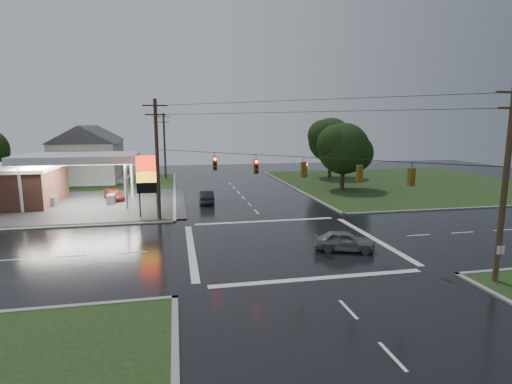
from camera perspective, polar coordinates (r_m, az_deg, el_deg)
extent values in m
plane|color=black|center=(30.08, 4.31, -7.31)|extent=(120.00, 120.00, 0.00)
cube|color=black|center=(57.31, -29.71, -0.38)|extent=(36.00, 36.00, 0.08)
cube|color=black|center=(64.07, 20.62, 1.21)|extent=(36.00, 36.00, 0.08)
cube|color=#2D2D2D|center=(48.03, -25.85, -1.72)|extent=(26.00, 18.00, 0.02)
cylinder|color=silver|center=(45.69, -30.63, 0.43)|extent=(0.30, 0.30, 5.00)
cylinder|color=silver|center=(43.43, -18.08, 0.89)|extent=(0.30, 0.30, 5.00)
cylinder|color=silver|center=(51.34, -28.48, 1.48)|extent=(0.30, 0.30, 5.00)
cylinder|color=silver|center=(49.33, -17.31, 1.93)|extent=(0.30, 0.30, 5.00)
cube|color=silver|center=(46.91, -23.94, 4.48)|extent=(12.00, 8.00, 0.80)
cube|color=white|center=(46.94, -23.90, 3.97)|extent=(11.40, 7.40, 0.04)
cube|color=#59595E|center=(48.22, -27.04, -1.22)|extent=(0.80, 1.60, 1.10)
cube|color=#59595E|center=(46.94, -19.98, -1.00)|extent=(0.80, 1.60, 1.10)
cylinder|color=#59595E|center=(38.75, -16.37, 0.71)|extent=(0.16, 0.16, 6.00)
cylinder|color=#59595E|center=(38.64, -14.00, 0.79)|extent=(0.16, 0.16, 6.00)
cube|color=red|center=(38.42, -15.33, 4.00)|extent=(2.00, 0.35, 1.40)
cube|color=yellow|center=(38.56, -15.25, 2.07)|extent=(2.00, 0.35, 1.00)
cube|color=black|center=(38.70, -15.18, 0.61)|extent=(2.00, 0.35, 1.00)
cylinder|color=#382619|center=(37.34, -13.92, 4.36)|extent=(0.32, 0.32, 11.00)
cube|color=#382619|center=(37.24, -14.23, 11.89)|extent=(2.20, 0.12, 0.12)
cube|color=#382619|center=(37.21, -14.18, 10.66)|extent=(1.80, 0.12, 0.12)
cylinder|color=#382619|center=(25.36, 32.00, 0.79)|extent=(0.32, 0.32, 11.00)
cylinder|color=#382619|center=(65.78, -12.92, 6.36)|extent=(0.32, 0.32, 10.50)
cube|color=#382619|center=(65.70, -13.07, 10.41)|extent=(2.20, 0.12, 0.12)
cube|color=#382619|center=(65.69, -13.05, 9.71)|extent=(1.80, 0.12, 0.12)
cube|color=#59470C|center=(32.72, -5.90, 4.06)|extent=(0.34, 0.34, 1.10)
cylinder|color=#FF0C07|center=(32.49, -5.88, 4.69)|extent=(0.22, 0.08, 0.22)
cube|color=#59470C|center=(30.33, 0.01, 3.67)|extent=(0.34, 0.34, 1.10)
cylinder|color=#FF0C07|center=(30.10, 0.08, 4.35)|extent=(0.22, 0.08, 0.22)
cube|color=#59470C|center=(28.32, 6.83, 3.18)|extent=(0.34, 0.34, 1.10)
cylinder|color=#FF0C07|center=(28.34, 7.23, 3.95)|extent=(0.08, 0.22, 0.22)
cube|color=#59470C|center=(26.77, 14.56, 2.56)|extent=(0.34, 0.34, 1.10)
cylinder|color=#FF0C07|center=(26.90, 14.41, 3.42)|extent=(0.22, 0.08, 0.22)
cube|color=#59470C|center=(25.91, 21.31, 1.98)|extent=(0.34, 0.34, 1.10)
cylinder|color=#FF0C07|center=(26.03, 21.12, 2.87)|extent=(0.22, 0.08, 0.22)
cube|color=silver|center=(65.26, -23.05, 3.83)|extent=(9.00, 8.00, 6.00)
cube|color=gray|center=(64.69, -18.29, 1.74)|extent=(1.60, 4.80, 0.80)
cube|color=silver|center=(77.19, -22.03, 4.68)|extent=(9.00, 8.00, 6.00)
cube|color=gray|center=(76.64, -18.01, 2.92)|extent=(1.60, 4.80, 0.80)
cylinder|color=black|center=(54.64, 12.27, 2.88)|extent=(0.56, 0.56, 5.04)
sphere|color=black|center=(54.37, 12.38, 6.08)|extent=(6.80, 6.80, 6.80)
sphere|color=black|center=(55.39, 13.85, 5.43)|extent=(5.10, 5.10, 5.10)
sphere|color=black|center=(53.43, 11.24, 6.84)|extent=(4.76, 4.76, 4.76)
cylinder|color=black|center=(66.77, 10.51, 4.38)|extent=(0.56, 0.56, 5.60)
sphere|color=black|center=(66.55, 10.61, 7.29)|extent=(7.20, 7.20, 7.20)
sphere|color=black|center=(67.55, 11.92, 6.69)|extent=(5.40, 5.40, 5.40)
sphere|color=black|center=(65.63, 9.58, 7.99)|extent=(5.04, 5.04, 5.04)
imported|color=black|center=(45.10, -7.14, -0.68)|extent=(1.59, 4.42, 1.45)
imported|color=slate|center=(28.81, 12.51, -6.81)|extent=(4.48, 2.98, 1.42)
imported|color=maroon|center=(49.30, -19.60, -0.44)|extent=(3.14, 4.46, 1.20)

